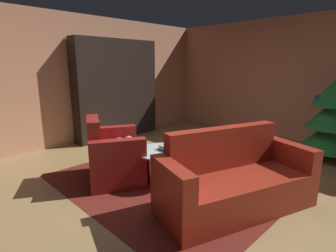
# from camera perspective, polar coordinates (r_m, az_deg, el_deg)

# --- Properties ---
(ground_plane) EXTENTS (7.85, 7.85, 0.00)m
(ground_plane) POSITION_cam_1_polar(r_m,az_deg,el_deg) (3.85, 3.67, -11.82)
(ground_plane) COLOR olive
(wall_back) EXTENTS (5.94, 0.06, 2.60)m
(wall_back) POSITION_cam_1_polar(r_m,az_deg,el_deg) (6.37, 24.27, 9.05)
(wall_back) COLOR tan
(wall_back) RESTS_ON ground
(wall_left) EXTENTS (0.06, 6.66, 2.60)m
(wall_left) POSITION_cam_1_polar(r_m,az_deg,el_deg) (5.87, -18.38, 9.28)
(wall_left) COLOR tan
(wall_left) RESTS_ON ground
(area_rug) EXTENTS (2.99, 2.42, 0.01)m
(area_rug) POSITION_cam_1_polar(r_m,az_deg,el_deg) (3.83, -0.03, -11.86)
(area_rug) COLOR #5E1D16
(area_rug) RESTS_ON ground
(bookshelf_unit) EXTENTS (0.34, 1.98, 2.15)m
(bookshelf_unit) POSITION_cam_1_polar(r_m,az_deg,el_deg) (6.14, -9.66, 7.71)
(bookshelf_unit) COLOR black
(bookshelf_unit) RESTS_ON ground
(armchair_red) EXTENTS (1.16, 1.07, 0.91)m
(armchair_red) POSITION_cam_1_polar(r_m,az_deg,el_deg) (3.91, -11.62, -6.59)
(armchair_red) COLOR maroon
(armchair_red) RESTS_ON ground
(couch_red) EXTENTS (1.27, 1.94, 0.90)m
(couch_red) POSITION_cam_1_polar(r_m,az_deg,el_deg) (3.19, 13.95, -11.59)
(couch_red) COLOR maroon
(couch_red) RESTS_ON ground
(coffee_table) EXTENTS (0.77, 0.77, 0.45)m
(coffee_table) POSITION_cam_1_polar(r_m,az_deg,el_deg) (3.73, -1.05, -5.81)
(coffee_table) COLOR black
(coffee_table) RESTS_ON ground
(book_stack_on_table) EXTENTS (0.24, 0.19, 0.06)m
(book_stack_on_table) POSITION_cam_1_polar(r_m,az_deg,el_deg) (3.72, -0.34, -4.74)
(book_stack_on_table) COLOR #314688
(book_stack_on_table) RESTS_ON coffee_table
(bottle_on_table) EXTENTS (0.07, 0.07, 0.29)m
(bottle_on_table) POSITION_cam_1_polar(r_m,az_deg,el_deg) (3.55, 1.58, -4.13)
(bottle_on_table) COLOR navy
(bottle_on_table) RESTS_ON coffee_table
(decorated_tree) EXTENTS (0.99, 0.99, 1.44)m
(decorated_tree) POSITION_cam_1_polar(r_m,az_deg,el_deg) (5.36, 31.92, 1.66)
(decorated_tree) COLOR brown
(decorated_tree) RESTS_ON ground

